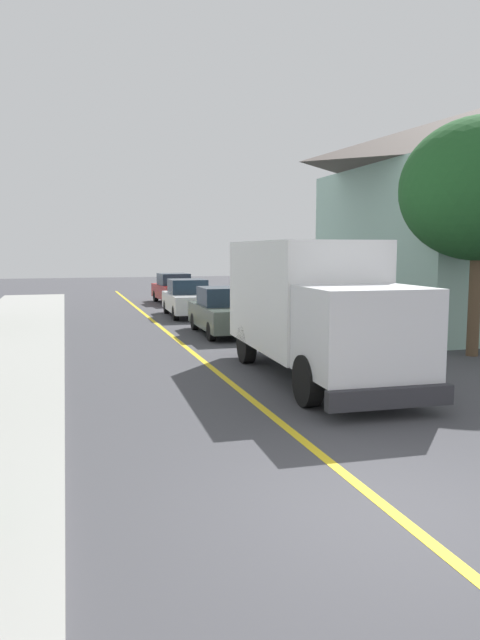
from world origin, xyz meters
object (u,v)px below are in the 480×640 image
Objects in this scene: parked_car_near at (224,312)px; street_tree_far_side at (480,190)px; parked_car_far at (174,289)px; stop_sign at (343,288)px; parked_van_across at (309,309)px; house_across_street at (477,215)px; parked_car_mid at (188,299)px; box_truck at (311,302)px.

street_tree_far_side reaches higher than parked_car_near.
parked_car_far is 0.68× the size of street_tree_far_side.
parked_car_near is 5.08m from stop_sign.
parked_car_near is 12.73m from parked_car_far.
stop_sign is (2.03, -17.00, 1.06)m from parked_car_far.
stop_sign is 4.59m from street_tree_far_side.
parked_car_near is 3.33m from parked_van_across.
parked_car_far is 0.43× the size of house_across_street.
parked_car_mid and parked_van_across have the same top height.
parked_car_mid is at bearing 115.35° from street_tree_far_side.
parked_car_mid is 0.67× the size of street_tree_far_side.
box_truck is 8.17m from parked_van_across.
parked_car_mid is at bearing 90.88° from parked_car_near.
box_truck reaches higher than stop_sign.
street_tree_far_side is at bearing 12.26° from box_truck.
parked_car_mid is (-0.25, 13.31, -0.97)m from box_truck.
street_tree_far_side is (5.65, -6.16, 3.85)m from parked_car_near.
parked_car_near is 0.67× the size of street_tree_far_side.
street_tree_far_side is (5.15, -18.88, 3.85)m from parked_car_far.
stop_sign is at bearing -100.47° from parked_van_across.
parked_car_near is 0.43× the size of house_across_street.
house_across_street reaches higher than parked_car_far.
house_across_street is at bearing -34.48° from parked_car_mid.
street_tree_far_side is (5.49, 1.19, 2.87)m from box_truck.
parked_car_mid is 0.43× the size of house_across_street.
parked_van_across is (3.33, 0.11, 0.00)m from parked_car_near.
street_tree_far_side reaches higher than parked_van_across.
parked_car_near is (-0.16, 7.35, -0.97)m from box_truck.
street_tree_far_side is (5.74, -12.12, 3.85)m from parked_car_mid.
stop_sign is (-0.81, -4.38, 1.06)m from parked_van_across.
box_truck reaches higher than parked_car_near.
box_truck reaches higher than parked_van_across.
parked_car_mid is 10.62m from stop_sign.
parked_van_across is 0.67× the size of street_tree_far_side.
parked_car_near is 0.99× the size of parked_van_across.
parked_car_near is at bearing 120.52° from stop_sign.
box_truck is 6.31m from street_tree_far_side.
parked_car_near and parked_van_across have the same top height.
house_across_street is (9.30, -13.55, 3.51)m from parked_car_far.
house_across_street reaches higher than parked_car_mid.
parked_car_far is 1.69× the size of stop_sign.
house_across_street is 1.57× the size of street_tree_far_side.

